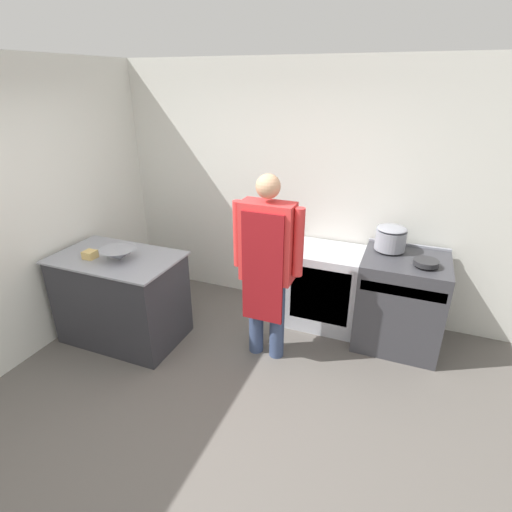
{
  "coord_description": "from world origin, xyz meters",
  "views": [
    {
      "loc": [
        1.37,
        -1.94,
        2.48
      ],
      "look_at": [
        0.11,
        1.2,
        0.98
      ],
      "focal_mm": 28.0,
      "sensor_mm": 36.0,
      "label": 1
    }
  ],
  "objects_px": {
    "plastic_tub": "(90,255)",
    "stock_pot": "(391,238)",
    "saute_pan": "(426,262)",
    "fridge_unit": "(325,287)",
    "stove": "(400,301)",
    "person_cook": "(267,259)",
    "mixing_bowl": "(119,254)"
  },
  "relations": [
    {
      "from": "stock_pot",
      "to": "person_cook",
      "type": "bearing_deg",
      "value": -140.6
    },
    {
      "from": "plastic_tub",
      "to": "fridge_unit",
      "type": "bearing_deg",
      "value": 29.36
    },
    {
      "from": "person_cook",
      "to": "fridge_unit",
      "type": "bearing_deg",
      "value": 62.94
    },
    {
      "from": "stock_pot",
      "to": "saute_pan",
      "type": "xyz_separation_m",
      "value": [
        0.34,
        -0.25,
        -0.1
      ]
    },
    {
      "from": "fridge_unit",
      "to": "saute_pan",
      "type": "relative_size",
      "value": 3.86
    },
    {
      "from": "saute_pan",
      "to": "fridge_unit",
      "type": "bearing_deg",
      "value": 166.97
    },
    {
      "from": "stove",
      "to": "saute_pan",
      "type": "xyz_separation_m",
      "value": [
        0.16,
        -0.13,
        0.51
      ]
    },
    {
      "from": "stove",
      "to": "person_cook",
      "type": "height_order",
      "value": "person_cook"
    },
    {
      "from": "stock_pot",
      "to": "saute_pan",
      "type": "bearing_deg",
      "value": -36.84
    },
    {
      "from": "person_cook",
      "to": "stove",
      "type": "bearing_deg",
      "value": 30.34
    },
    {
      "from": "fridge_unit",
      "to": "plastic_tub",
      "type": "bearing_deg",
      "value": -150.64
    },
    {
      "from": "saute_pan",
      "to": "person_cook",
      "type": "bearing_deg",
      "value": -157.21
    },
    {
      "from": "mixing_bowl",
      "to": "stock_pot",
      "type": "bearing_deg",
      "value": 25.52
    },
    {
      "from": "plastic_tub",
      "to": "stock_pot",
      "type": "relative_size",
      "value": 0.38
    },
    {
      "from": "mixing_bowl",
      "to": "saute_pan",
      "type": "relative_size",
      "value": 1.49
    },
    {
      "from": "stove",
      "to": "fridge_unit",
      "type": "relative_size",
      "value": 1.11
    },
    {
      "from": "plastic_tub",
      "to": "stove",
      "type": "bearing_deg",
      "value": 20.7
    },
    {
      "from": "fridge_unit",
      "to": "saute_pan",
      "type": "xyz_separation_m",
      "value": [
        0.93,
        -0.21,
        0.55
      ]
    },
    {
      "from": "stock_pot",
      "to": "saute_pan",
      "type": "relative_size",
      "value": 1.31
    },
    {
      "from": "person_cook",
      "to": "plastic_tub",
      "type": "relative_size",
      "value": 16.07
    },
    {
      "from": "stove",
      "to": "stock_pot",
      "type": "height_order",
      "value": "stock_pot"
    },
    {
      "from": "person_cook",
      "to": "stock_pot",
      "type": "distance_m",
      "value": 1.27
    },
    {
      "from": "stock_pot",
      "to": "plastic_tub",
      "type": "bearing_deg",
      "value": -155.7
    },
    {
      "from": "saute_pan",
      "to": "stove",
      "type": "bearing_deg",
      "value": 141.73
    },
    {
      "from": "stove",
      "to": "mixing_bowl",
      "type": "height_order",
      "value": "mixing_bowl"
    },
    {
      "from": "stock_pot",
      "to": "saute_pan",
      "type": "height_order",
      "value": "stock_pot"
    },
    {
      "from": "plastic_tub",
      "to": "saute_pan",
      "type": "relative_size",
      "value": 0.5
    },
    {
      "from": "plastic_tub",
      "to": "saute_pan",
      "type": "xyz_separation_m",
      "value": [
        2.98,
        0.94,
        0.03
      ]
    },
    {
      "from": "mixing_bowl",
      "to": "stove",
      "type": "bearing_deg",
      "value": 21.48
    },
    {
      "from": "plastic_tub",
      "to": "mixing_bowl",
      "type": "bearing_deg",
      "value": 13.34
    },
    {
      "from": "plastic_tub",
      "to": "stock_pot",
      "type": "height_order",
      "value": "stock_pot"
    },
    {
      "from": "person_cook",
      "to": "saute_pan",
      "type": "relative_size",
      "value": 8.02
    }
  ]
}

